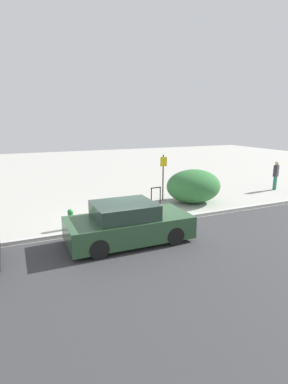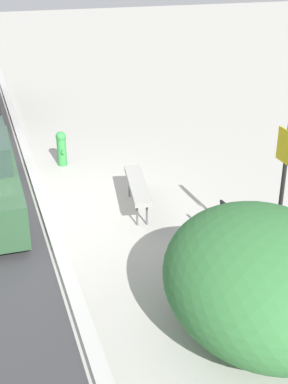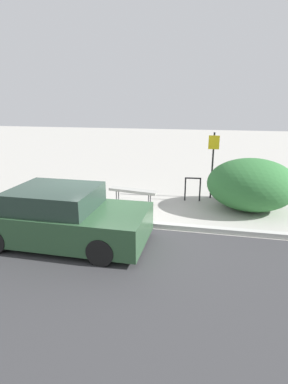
{
  "view_description": "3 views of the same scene",
  "coord_description": "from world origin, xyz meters",
  "views": [
    {
      "loc": [
        -3.78,
        -10.05,
        3.93
      ],
      "look_at": [
        1.06,
        0.79,
        1.09
      ],
      "focal_mm": 28.0,
      "sensor_mm": 36.0,
      "label": 1
    },
    {
      "loc": [
        8.86,
        -0.93,
        4.48
      ],
      "look_at": [
        2.17,
        1.23,
        1.14
      ],
      "focal_mm": 50.0,
      "sensor_mm": 36.0,
      "label": 2
    },
    {
      "loc": [
        2.88,
        -7.44,
        3.29
      ],
      "look_at": [
        1.11,
        0.82,
        0.72
      ],
      "focal_mm": 28.0,
      "sensor_mm": 36.0,
      "label": 3
    }
  ],
  "objects": [
    {
      "name": "curb",
      "position": [
        0.0,
        0.0,
        0.07
      ],
      "size": [
        60.0,
        0.2,
        0.13
      ],
      "color": "#B7B7B2",
      "rests_on": "ground_plane"
    },
    {
      "name": "sign_post",
      "position": [
        3.06,
        2.95,
        1.38
      ],
      "size": [
        0.36,
        0.08,
        2.3
      ],
      "color": "black",
      "rests_on": "ground_plane"
    },
    {
      "name": "bench",
      "position": [
        0.57,
        1.62,
        0.48
      ],
      "size": [
        1.67,
        0.58,
        0.54
      ],
      "rotation": [
        0.0,
        0.0,
        -0.17
      ],
      "color": "#515156",
      "rests_on": "ground_plane"
    },
    {
      "name": "bike_rack",
      "position": [
        2.45,
        2.5,
        0.5
      ],
      "size": [
        0.55,
        0.1,
        0.83
      ],
      "rotation": [
        0.0,
        0.0,
        0.08
      ],
      "color": "black",
      "rests_on": "ground_plane"
    },
    {
      "name": "ground_plane",
      "position": [
        0.0,
        0.0,
        0.0
      ],
      "size": [
        60.0,
        60.0,
        0.0
      ],
      "primitive_type": "plane",
      "color": "#ADAAA3"
    },
    {
      "name": "fire_hydrant",
      "position": [
        -1.96,
        0.69,
        0.41
      ],
      "size": [
        0.36,
        0.22,
        0.77
      ],
      "color": "#338C3F",
      "rests_on": "ground_plane"
    },
    {
      "name": "shrub_hedge",
      "position": [
        4.27,
        2.03,
        0.81
      ],
      "size": [
        2.72,
        2.33,
        1.62
      ],
      "color": "#337038",
      "rests_on": "ground_plane"
    }
  ]
}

